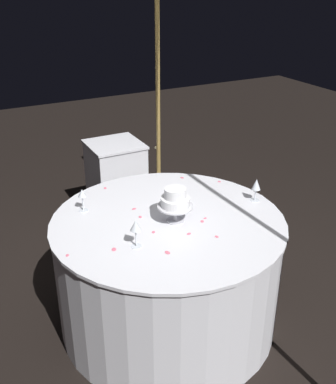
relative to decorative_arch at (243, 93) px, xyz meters
The scene contains 21 objects.
ground_plane 1.61m from the decorative_arch, 89.99° to the right, with size 12.00×12.00×0.00m, color black.
decorative_arch is the anchor object (origin of this frame).
main_table 1.24m from the decorative_arch, 89.99° to the right, with size 1.47×1.47×0.79m.
side_table 1.82m from the decorative_arch, 167.85° to the right, with size 0.46×0.46×0.81m.
tiered_cake 0.76m from the decorative_arch, 85.74° to the right, with size 0.22×0.22×0.22m.
wine_glass_0 0.64m from the decorative_arch, 74.38° to the left, with size 0.06×0.06×0.16m.
wine_glass_1 1.18m from the decorative_arch, 111.00° to the right, with size 0.06×0.06×0.15m.
wine_glass_2 1.03m from the decorative_arch, 76.83° to the right, with size 0.06×0.06×0.17m.
rose_petal_0 1.06m from the decorative_arch, 64.35° to the right, with size 0.04×0.03×0.00m, color #EA6B84.
rose_petal_1 1.39m from the decorative_arch, 85.23° to the right, with size 0.03×0.02×0.00m, color #EA6B84.
rose_petal_2 0.82m from the decorative_arch, 70.09° to the right, with size 0.03×0.02×0.00m, color #EA6B84.
rose_petal_3 0.80m from the decorative_arch, 72.07° to the right, with size 0.02×0.02×0.00m, color #EA6B84.
rose_petal_4 1.00m from the decorative_arch, 109.56° to the right, with size 0.03×0.02×0.00m, color #EA6B84.
rose_petal_5 1.20m from the decorative_arch, 80.14° to the right, with size 0.04×0.03×0.00m, color #EA6B84.
rose_petal_6 0.81m from the decorative_arch, 164.75° to the left, with size 0.03×0.02×0.00m, color #EA6B84.
rose_petal_7 1.18m from the decorative_arch, 131.41° to the right, with size 0.03×0.02×0.00m, color #EA6B84.
rose_petal_8 0.91m from the decorative_arch, 167.00° to the right, with size 0.03×0.02×0.00m, color #EA6B84.
rose_petal_9 0.90m from the decorative_arch, 66.26° to the right, with size 0.03×0.02×0.00m, color #EA6B84.
rose_petal_10 0.99m from the decorative_arch, 99.64° to the right, with size 0.03×0.02×0.00m, color #EA6B84.
rose_petal_11 0.87m from the decorative_arch, 48.28° to the right, with size 0.03×0.02×0.00m, color #EA6B84.
rose_petal_12 0.99m from the decorative_arch, 81.66° to the right, with size 0.03×0.02×0.00m, color #EA6B84.
Camera 1 is at (2.23, -1.17, 2.20)m, focal length 43.39 mm.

